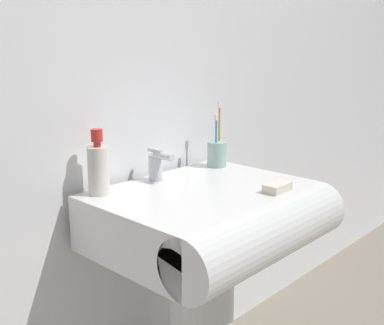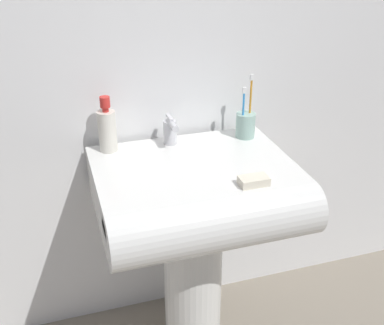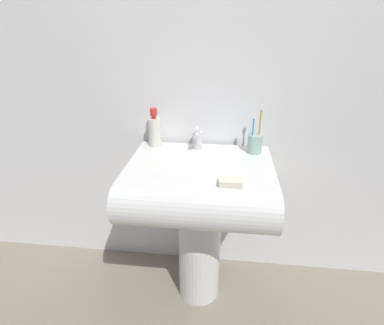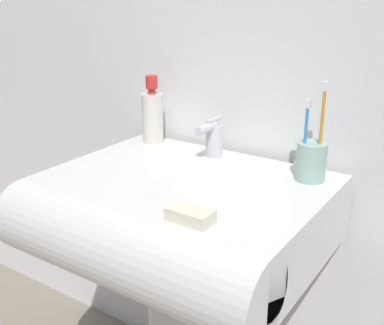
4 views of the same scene
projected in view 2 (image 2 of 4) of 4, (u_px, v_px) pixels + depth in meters
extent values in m
cylinder|color=white|center=(193.00, 277.00, 1.68)|extent=(0.20, 0.20, 0.58)
cube|color=white|center=(193.00, 186.00, 1.51)|extent=(0.61, 0.43, 0.16)
cylinder|color=white|center=(217.00, 223.00, 1.33)|extent=(0.61, 0.16, 0.16)
cylinder|color=silver|center=(170.00, 132.00, 1.59)|extent=(0.04, 0.04, 0.08)
cylinder|color=silver|center=(173.00, 125.00, 1.54)|extent=(0.02, 0.07, 0.02)
cube|color=silver|center=(170.00, 118.00, 1.56)|extent=(0.01, 0.06, 0.01)
cylinder|color=#99BFB2|center=(245.00, 125.00, 1.64)|extent=(0.07, 0.07, 0.08)
cylinder|color=#338CD8|center=(243.00, 114.00, 1.60)|extent=(0.01, 0.01, 0.15)
cube|color=white|center=(244.00, 90.00, 1.57)|extent=(0.01, 0.01, 0.02)
cylinder|color=orange|center=(250.00, 106.00, 1.61)|extent=(0.01, 0.01, 0.19)
cube|color=white|center=(252.00, 77.00, 1.57)|extent=(0.01, 0.01, 0.02)
cylinder|color=silver|center=(107.00, 131.00, 1.53)|extent=(0.06, 0.06, 0.13)
cylinder|color=red|center=(106.00, 109.00, 1.50)|extent=(0.02, 0.02, 0.01)
cylinder|color=red|center=(105.00, 102.00, 1.48)|extent=(0.03, 0.03, 0.03)
cube|color=silver|center=(254.00, 181.00, 1.36)|extent=(0.08, 0.05, 0.02)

